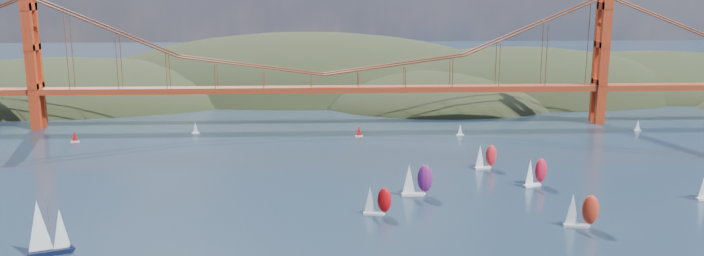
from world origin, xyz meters
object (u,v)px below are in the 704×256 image
sloop_navy (45,228)px  racer_0 (377,200)px  racer_1 (581,210)px  racer_3 (535,172)px  racer_5 (485,156)px  racer_rwb (417,179)px

sloop_navy → racer_0: bearing=-4.5°
sloop_navy → racer_1: sloop_navy is taller
sloop_navy → racer_1: 127.64m
sloop_navy → racer_3: 135.17m
sloop_navy → racer_5: (116.20, 67.65, -2.10)m
racer_5 → racer_3: bearing=-76.5°
racer_3 → racer_rwb: racer_rwb is taller
racer_1 → racer_0: bearing=177.3°
racer_1 → racer_5: racer_1 is taller
sloop_navy → racer_3: (126.55, 47.48, -1.86)m
racer_0 → racer_3: (49.87, 23.94, 0.44)m
racer_3 → racer_rwb: size_ratio=0.91×
racer_0 → racer_rwb: racer_rwb is taller
racer_3 → racer_rwb: 37.82m
racer_5 → racer_1: bearing=-92.6°
racer_1 → racer_rwb: (-37.56, 27.89, 0.35)m
racer_3 → racer_5: bearing=92.8°
racer_0 → racer_3: size_ratio=0.90×
racer_0 → racer_rwb: size_ratio=0.82×
racer_5 → racer_rwb: racer_rwb is taller
racer_3 → racer_5: (-10.35, 20.18, -0.24)m
sloop_navy → racer_rwb: 97.97m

